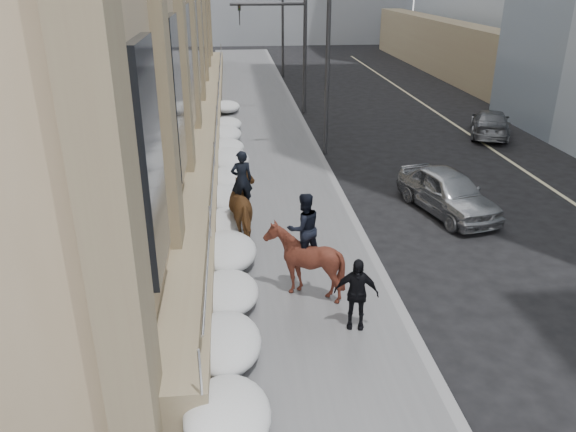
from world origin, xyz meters
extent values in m
plane|color=black|center=(0.00, 0.00, 0.00)|extent=(140.00, 140.00, 0.00)
cube|color=#525254|center=(0.00, 10.00, 0.06)|extent=(5.00, 80.00, 0.12)
cube|color=slate|center=(2.62, 10.00, 0.06)|extent=(0.24, 80.00, 0.12)
cube|color=#BFB78C|center=(10.50, 10.00, 0.01)|extent=(0.15, 70.00, 0.01)
cube|color=#816E53|center=(-2.25, 20.00, 0.45)|extent=(1.10, 44.00, 0.90)
cylinder|color=silver|center=(-1.80, 20.00, 1.35)|extent=(0.06, 42.00, 0.06)
cube|color=black|center=(-2.70, 13.00, 4.00)|extent=(0.20, 2.20, 4.50)
cylinder|color=#2D2D30|center=(2.90, 14.00, 4.00)|extent=(0.18, 0.18, 8.00)
cylinder|color=#2D2D30|center=(2.90, 34.00, 4.00)|extent=(0.18, 0.18, 8.00)
cylinder|color=#2D2D30|center=(3.00, 22.00, 3.00)|extent=(0.20, 0.20, 6.00)
cylinder|color=#2D2D30|center=(1.00, 22.00, 5.80)|extent=(4.00, 0.16, 0.16)
imported|color=black|center=(-0.50, 22.00, 5.30)|extent=(0.18, 0.22, 1.10)
ellipsoid|color=silver|center=(-1.45, 0.00, 0.46)|extent=(1.50, 2.10, 0.68)
ellipsoid|color=silver|center=(-1.40, 4.00, 0.48)|extent=(1.60, 2.20, 0.72)
ellipsoid|color=silver|center=(-1.50, 8.00, 0.44)|extent=(1.40, 2.00, 0.64)
ellipsoid|color=silver|center=(-1.35, 12.00, 0.50)|extent=(1.70, 2.30, 0.76)
ellipsoid|color=silver|center=(-1.45, 16.00, 0.45)|extent=(1.50, 2.10, 0.66)
imported|color=#4F3017|center=(-0.80, 5.64, 1.04)|extent=(1.39, 2.32, 1.83)
imported|color=black|center=(-0.80, 5.79, 1.84)|extent=(0.70, 0.53, 1.72)
imported|color=#3D1911|center=(0.44, 2.27, 1.02)|extent=(1.90, 2.01, 1.79)
imported|color=black|center=(0.44, 2.42, 1.82)|extent=(1.01, 0.89, 1.73)
imported|color=black|center=(1.40, 0.80, 0.95)|extent=(1.03, 0.61, 1.65)
imported|color=#9B9EA2|center=(5.82, 7.09, 0.72)|extent=(2.66, 4.53, 1.45)
imported|color=#5B5E63|center=(11.33, 16.15, 0.62)|extent=(3.26, 4.63, 1.25)
camera|label=1|loc=(-1.12, -9.43, 7.29)|focal=35.00mm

